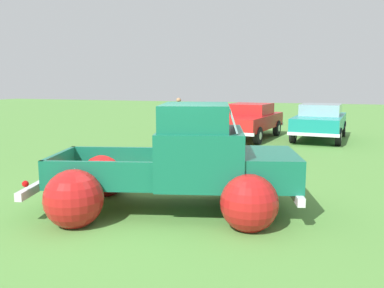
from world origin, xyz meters
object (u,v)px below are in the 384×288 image
object	(u,v)px
vintage_pickup_truck	(186,169)
lane_cone_0	(170,163)
show_car_1	(320,120)
show_car_0	(248,119)
spectator_0	(179,113)

from	to	relation	value
vintage_pickup_truck	lane_cone_0	world-z (taller)	vintage_pickup_truck
show_car_1	lane_cone_0	world-z (taller)	show_car_1
vintage_pickup_truck	show_car_0	world-z (taller)	vintage_pickup_truck
vintage_pickup_truck	spectator_0	size ratio (longest dim) A/B	3.07
show_car_0	lane_cone_0	bearing A→B (deg)	3.39
spectator_0	lane_cone_0	world-z (taller)	spectator_0
vintage_pickup_truck	spectator_0	world-z (taller)	vintage_pickup_truck
show_car_0	spectator_0	xyz separation A→B (m)	(-3.31, 0.60, 0.13)
vintage_pickup_truck	show_car_1	size ratio (longest dim) A/B	1.12
lane_cone_0	show_car_0	bearing A→B (deg)	86.14
show_car_1	spectator_0	xyz separation A→B (m)	(-6.12, -0.01, 0.13)
spectator_0	show_car_0	bearing A→B (deg)	63.10
show_car_0	lane_cone_0	size ratio (longest dim) A/B	7.26
show_car_0	lane_cone_0	xyz separation A→B (m)	(-0.50, -7.34, -0.47)
spectator_0	show_car_1	bearing A→B (deg)	73.57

